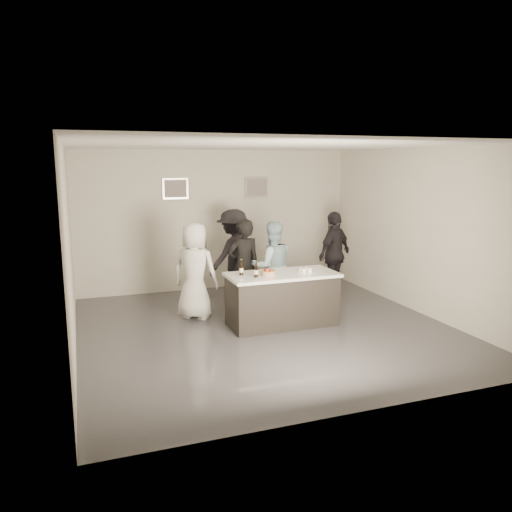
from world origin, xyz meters
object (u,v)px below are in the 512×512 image
object	(u,v)px
beer_bottle_b	(256,269)
person_main_black	(244,266)
cake	(268,273)
beer_bottle_a	(241,267)
bar_counter	(282,299)
person_main_blue	(272,266)
person_guest_left	(195,271)
person_guest_back	(234,255)
person_guest_right	(334,254)

from	to	relation	value
beer_bottle_b	person_main_black	bearing A→B (deg)	82.84
cake	beer_bottle_a	distance (m)	0.46
bar_counter	person_main_blue	distance (m)	0.95
bar_counter	cake	xyz separation A→B (m)	(-0.28, -0.08, 0.49)
person_main_blue	person_guest_left	xyz separation A→B (m)	(-1.45, 0.04, 0.02)
beer_bottle_a	person_guest_back	bearing A→B (deg)	76.72
person_guest_right	person_guest_back	bearing A→B (deg)	-42.37
person_guest_right	person_main_black	bearing A→B (deg)	-18.02
person_guest_left	person_guest_right	world-z (taller)	person_guest_right
beer_bottle_a	person_main_black	world-z (taller)	person_main_black
bar_counter	person_main_black	distance (m)	1.09
beer_bottle_a	person_main_blue	distance (m)	1.14
cake	person_main_black	xyz separation A→B (m)	(-0.09, 1.02, -0.07)
beer_bottle_b	person_main_black	world-z (taller)	person_main_black
bar_counter	person_main_blue	size ratio (longest dim) A/B	1.11
cake	person_guest_left	xyz separation A→B (m)	(-1.01, 0.97, -0.08)
beer_bottle_b	person_main_blue	size ratio (longest dim) A/B	0.15
beer_bottle_b	person_guest_right	distance (m)	2.70
beer_bottle_b	person_guest_left	xyz separation A→B (m)	(-0.79, 1.01, -0.17)
beer_bottle_a	beer_bottle_b	xyz separation A→B (m)	(0.18, -0.22, 0.00)
person_main_blue	beer_bottle_a	bearing A→B (deg)	46.75
person_main_blue	person_guest_back	distance (m)	1.07
cake	beer_bottle_b	world-z (taller)	beer_bottle_b
cake	person_guest_right	xyz separation A→B (m)	(2.02, 1.46, -0.06)
person_guest_right	person_main_blue	bearing A→B (deg)	-11.49
beer_bottle_b	person_guest_back	xyz separation A→B (m)	(0.22, 1.94, -0.12)
person_main_blue	person_guest_right	size ratio (longest dim) A/B	0.95
bar_counter	beer_bottle_b	world-z (taller)	beer_bottle_b
person_main_blue	person_guest_right	distance (m)	1.67
person_guest_left	person_guest_back	xyz separation A→B (m)	(1.01, 0.94, 0.06)
person_main_blue	person_guest_left	size ratio (longest dim) A/B	0.98
cake	person_main_blue	distance (m)	1.04
person_main_blue	person_guest_back	bearing A→B (deg)	-60.53
beer_bottle_b	person_main_blue	xyz separation A→B (m)	(0.66, 0.97, -0.19)
person_guest_back	beer_bottle_a	bearing A→B (deg)	49.56
beer_bottle_b	person_guest_back	size ratio (longest dim) A/B	0.14
bar_counter	person_guest_back	size ratio (longest dim) A/B	1.02
cake	person_guest_back	bearing A→B (deg)	90.03
person_main_black	cake	bearing A→B (deg)	88.87
bar_counter	beer_bottle_a	xyz separation A→B (m)	(-0.69, 0.10, 0.58)
beer_bottle_a	bar_counter	bearing A→B (deg)	-8.57
cake	beer_bottle_a	bearing A→B (deg)	155.20
cake	person_main_blue	world-z (taller)	person_main_blue
cake	person_guest_right	bearing A→B (deg)	35.86
cake	beer_bottle_a	world-z (taller)	beer_bottle_a
person_guest_left	person_guest_right	xyz separation A→B (m)	(3.03, 0.49, 0.02)
person_main_blue	person_main_black	bearing A→B (deg)	-3.62
beer_bottle_a	person_guest_left	distance (m)	1.01
person_main_blue	person_guest_left	world-z (taller)	person_guest_left
beer_bottle_b	bar_counter	bearing A→B (deg)	12.99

